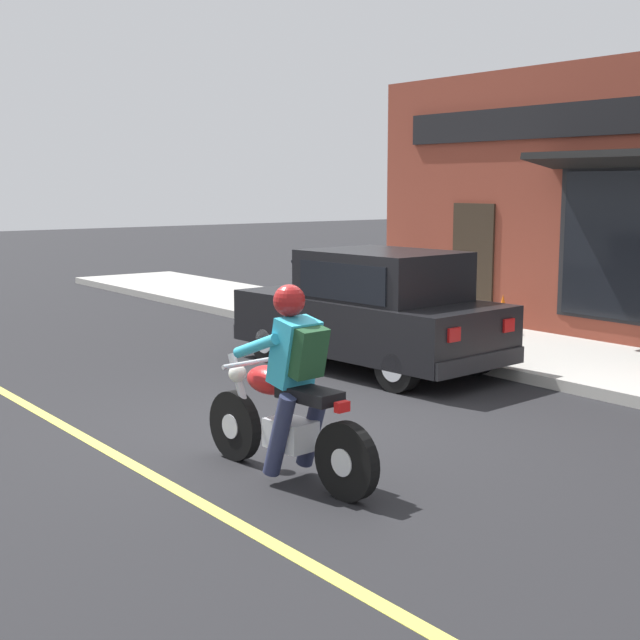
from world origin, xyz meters
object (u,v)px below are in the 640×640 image
motorcycle_with_rider (288,399)px  trash_bin (383,286)px  car_hatchback (372,311)px  traffic_cone (502,314)px

motorcycle_with_rider → trash_bin: size_ratio=2.06×
car_hatchback → motorcycle_with_rider: bearing=-139.2°
motorcycle_with_rider → car_hatchback: bearing=40.8°
traffic_cone → trash_bin: trash_bin is taller
trash_bin → car_hatchback: bearing=-133.2°
motorcycle_with_rider → trash_bin: motorcycle_with_rider is taller
traffic_cone → trash_bin: size_ratio=0.61×
motorcycle_with_rider → car_hatchback: 4.54m
motorcycle_with_rider → traffic_cone: motorcycle_with_rider is taller
car_hatchback → traffic_cone: (2.92, 0.32, -0.33)m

